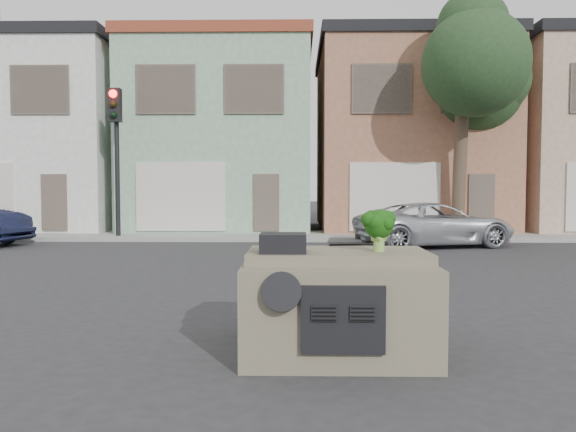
{
  "coord_description": "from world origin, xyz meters",
  "views": [
    {
      "loc": [
        -0.42,
        -9.16,
        1.81
      ],
      "look_at": [
        -0.6,
        0.5,
        1.3
      ],
      "focal_mm": 35.0,
      "sensor_mm": 36.0,
      "label": 1
    }
  ],
  "objects": [
    {
      "name": "townhouse_tan",
      "position": [
        4.0,
        14.5,
        3.77
      ],
      "size": [
        7.2,
        8.2,
        7.55
      ],
      "primitive_type": "cube",
      "color": "#9E684D",
      "rests_on": "ground"
    },
    {
      "name": "broccoli",
      "position": [
        0.43,
        -3.25,
        1.35
      ],
      "size": [
        0.51,
        0.51,
        0.46
      ],
      "primitive_type": "cube",
      "rotation": [
        0.0,
        0.0,
        4.19
      ],
      "color": "#123B0B",
      "rests_on": "car_dashboard"
    },
    {
      "name": "car_dashboard",
      "position": [
        0.0,
        -3.0,
        0.56
      ],
      "size": [
        2.0,
        1.8,
        1.12
      ],
      "primitive_type": "cube",
      "color": "#706853",
      "rests_on": "ground"
    },
    {
      "name": "sidewalk",
      "position": [
        0.0,
        10.5,
        0.07
      ],
      "size": [
        40.0,
        3.0,
        0.15
      ],
      "primitive_type": "cube",
      "color": "gray",
      "rests_on": "ground"
    },
    {
      "name": "traffic_signal",
      "position": [
        -6.5,
        9.5,
        2.55
      ],
      "size": [
        0.4,
        0.4,
        5.1
      ],
      "primitive_type": "cube",
      "color": "black",
      "rests_on": "ground"
    },
    {
      "name": "silver_pickup",
      "position": [
        3.7,
        7.79,
        0.0
      ],
      "size": [
        5.19,
        3.39,
        1.33
      ],
      "primitive_type": "imported",
      "rotation": [
        0.0,
        0.0,
        1.84
      ],
      "color": "silver",
      "rests_on": "ground"
    },
    {
      "name": "townhouse_mint",
      "position": [
        -3.5,
        14.5,
        3.77
      ],
      "size": [
        7.2,
        8.2,
        7.55
      ],
      "primitive_type": "cube",
      "color": "#8AB18F",
      "rests_on": "ground"
    },
    {
      "name": "tree_near",
      "position": [
        5.0,
        9.8,
        4.25
      ],
      "size": [
        4.4,
        4.0,
        8.5
      ],
      "primitive_type": "cube",
      "color": "#233E20",
      "rests_on": "ground"
    },
    {
      "name": "ground_plane",
      "position": [
        0.0,
        0.0,
        0.0
      ],
      "size": [
        120.0,
        120.0,
        0.0
      ],
      "primitive_type": "plane",
      "color": "#303033",
      "rests_on": "ground"
    },
    {
      "name": "wiper_arm",
      "position": [
        0.28,
        -2.62,
        1.13
      ],
      "size": [
        0.69,
        0.15,
        0.02
      ],
      "primitive_type": "cube",
      "rotation": [
        0.0,
        0.0,
        0.17
      ],
      "color": "black",
      "rests_on": "car_dashboard"
    },
    {
      "name": "townhouse_white",
      "position": [
        -11.0,
        14.5,
        3.77
      ],
      "size": [
        7.2,
        8.2,
        7.55
      ],
      "primitive_type": "cube",
      "color": "silver",
      "rests_on": "ground"
    },
    {
      "name": "instrument_hump",
      "position": [
        -0.58,
        -3.35,
        1.22
      ],
      "size": [
        0.48,
        0.38,
        0.2
      ],
      "primitive_type": "cube",
      "color": "black",
      "rests_on": "car_dashboard"
    }
  ]
}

